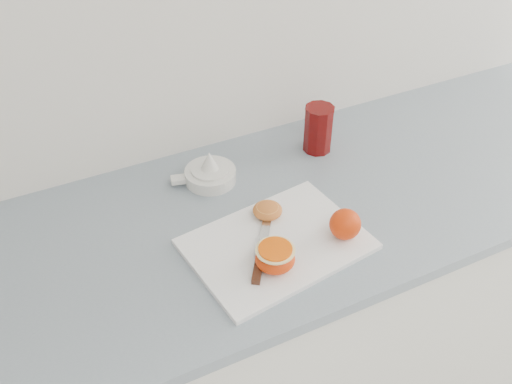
% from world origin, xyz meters
% --- Properties ---
extents(counter, '(2.58, 0.64, 0.89)m').
position_xyz_m(counter, '(-0.12, 1.70, 0.45)').
color(counter, white).
rests_on(counter, ground).
extents(cutting_board, '(0.40, 0.31, 0.01)m').
position_xyz_m(cutting_board, '(-0.26, 1.58, 0.90)').
color(cutting_board, white).
rests_on(cutting_board, counter).
extents(whole_orange, '(0.07, 0.07, 0.07)m').
position_xyz_m(whole_orange, '(-0.13, 1.54, 0.94)').
color(whole_orange, red).
rests_on(whole_orange, cutting_board).
extents(half_orange, '(0.08, 0.08, 0.05)m').
position_xyz_m(half_orange, '(-0.30, 1.53, 0.93)').
color(half_orange, red).
rests_on(half_orange, cutting_board).
extents(squeezed_shell, '(0.07, 0.07, 0.03)m').
position_xyz_m(squeezed_shell, '(-0.24, 1.67, 0.92)').
color(squeezed_shell, '#C66527').
rests_on(squeezed_shell, cutting_board).
extents(paring_knife, '(0.13, 0.18, 0.01)m').
position_xyz_m(paring_knife, '(-0.32, 1.55, 0.91)').
color(paring_knife, '#4E271A').
rests_on(paring_knife, cutting_board).
extents(citrus_juicer, '(0.16, 0.12, 0.08)m').
position_xyz_m(citrus_juicer, '(-0.30, 1.86, 0.91)').
color(citrus_juicer, white).
rests_on(citrus_juicer, counter).
extents(red_tumbler, '(0.08, 0.08, 0.13)m').
position_xyz_m(red_tumbler, '(-0.00, 1.86, 0.95)').
color(red_tumbler, '#5D0808').
rests_on(red_tumbler, counter).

